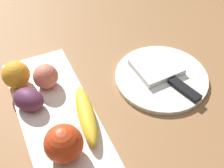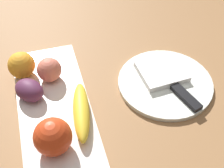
# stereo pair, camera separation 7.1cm
# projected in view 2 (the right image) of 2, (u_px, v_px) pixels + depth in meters

# --- Properties ---
(ground_plane) EXTENTS (2.40, 2.40, 0.00)m
(ground_plane) POSITION_uv_depth(u_px,v_px,m) (61.00, 107.00, 0.72)
(ground_plane) COLOR olive
(fruit_tray) EXTENTS (0.41, 0.17, 0.02)m
(fruit_tray) POSITION_uv_depth(u_px,v_px,m) (54.00, 107.00, 0.71)
(fruit_tray) COLOR white
(fruit_tray) RESTS_ON ground_plane
(apple) EXTENTS (0.08, 0.08, 0.08)m
(apple) POSITION_uv_depth(u_px,v_px,m) (53.00, 137.00, 0.60)
(apple) COLOR red
(apple) RESTS_ON fruit_tray
(banana) EXTENTS (0.17, 0.06, 0.04)m
(banana) POSITION_uv_depth(u_px,v_px,m) (81.00, 111.00, 0.67)
(banana) COLOR yellow
(banana) RESTS_ON fruit_tray
(orange_near_apple) EXTENTS (0.07, 0.07, 0.07)m
(orange_near_apple) POSITION_uv_depth(u_px,v_px,m) (22.00, 65.00, 0.75)
(orange_near_apple) COLOR orange
(orange_near_apple) RESTS_ON fruit_tray
(peach) EXTENTS (0.06, 0.06, 0.06)m
(peach) POSITION_uv_depth(u_px,v_px,m) (49.00, 70.00, 0.74)
(peach) COLOR #D86F59
(peach) RESTS_ON fruit_tray
(grape_bunch) EXTENTS (0.09, 0.09, 0.05)m
(grape_bunch) POSITION_uv_depth(u_px,v_px,m) (29.00, 90.00, 0.70)
(grape_bunch) COLOR #562846
(grape_bunch) RESTS_ON fruit_tray
(dinner_plate) EXTENTS (0.24, 0.24, 0.01)m
(dinner_plate) POSITION_uv_depth(u_px,v_px,m) (165.00, 83.00, 0.77)
(dinner_plate) COLOR white
(dinner_plate) RESTS_ON ground_plane
(folded_napkin) EXTENTS (0.11, 0.12, 0.02)m
(folded_napkin) POSITION_uv_depth(u_px,v_px,m) (161.00, 71.00, 0.77)
(folded_napkin) COLOR white
(folded_napkin) RESTS_ON dinner_plate
(knife) EXTENTS (0.18, 0.07, 0.01)m
(knife) POSITION_uv_depth(u_px,v_px,m) (182.00, 93.00, 0.73)
(knife) COLOR silver
(knife) RESTS_ON dinner_plate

